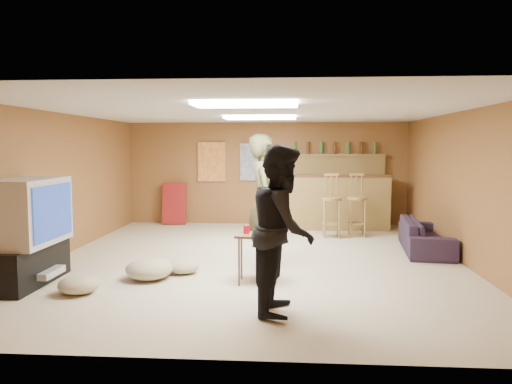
# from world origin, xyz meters

# --- Properties ---
(ground) EXTENTS (7.00, 7.00, 0.00)m
(ground) POSITION_xyz_m (0.00, 0.00, 0.00)
(ground) COLOR tan
(ground) RESTS_ON ground
(ceiling) EXTENTS (6.00, 7.00, 0.02)m
(ceiling) POSITION_xyz_m (0.00, 0.00, 2.20)
(ceiling) COLOR silver
(ceiling) RESTS_ON ground
(wall_back) EXTENTS (6.00, 0.02, 2.20)m
(wall_back) POSITION_xyz_m (0.00, 3.50, 1.10)
(wall_back) COLOR brown
(wall_back) RESTS_ON ground
(wall_front) EXTENTS (6.00, 0.02, 2.20)m
(wall_front) POSITION_xyz_m (0.00, -3.50, 1.10)
(wall_front) COLOR brown
(wall_front) RESTS_ON ground
(wall_left) EXTENTS (0.02, 7.00, 2.20)m
(wall_left) POSITION_xyz_m (-3.00, 0.00, 1.10)
(wall_left) COLOR brown
(wall_left) RESTS_ON ground
(wall_right) EXTENTS (0.02, 7.00, 2.20)m
(wall_right) POSITION_xyz_m (3.00, 0.00, 1.10)
(wall_right) COLOR brown
(wall_right) RESTS_ON ground
(tv_stand) EXTENTS (0.55, 1.30, 0.50)m
(tv_stand) POSITION_xyz_m (-2.72, -1.50, 0.25)
(tv_stand) COLOR black
(tv_stand) RESTS_ON ground
(dvd_box) EXTENTS (0.35, 0.50, 0.08)m
(dvd_box) POSITION_xyz_m (-2.50, -1.50, 0.15)
(dvd_box) COLOR #B2B2B7
(dvd_box) RESTS_ON tv_stand
(tv_body) EXTENTS (0.60, 1.10, 0.80)m
(tv_body) POSITION_xyz_m (-2.65, -1.50, 0.90)
(tv_body) COLOR #B2B2B7
(tv_body) RESTS_ON tv_stand
(tv_screen) EXTENTS (0.02, 0.95, 0.65)m
(tv_screen) POSITION_xyz_m (-2.34, -1.50, 0.90)
(tv_screen) COLOR navy
(tv_screen) RESTS_ON tv_body
(bar_counter) EXTENTS (2.00, 0.60, 1.10)m
(bar_counter) POSITION_xyz_m (1.50, 2.95, 0.55)
(bar_counter) COLOR olive
(bar_counter) RESTS_ON ground
(bar_lip) EXTENTS (2.10, 0.12, 0.05)m
(bar_lip) POSITION_xyz_m (1.50, 2.70, 1.10)
(bar_lip) COLOR #452816
(bar_lip) RESTS_ON bar_counter
(bar_shelf) EXTENTS (2.00, 0.18, 0.05)m
(bar_shelf) POSITION_xyz_m (1.50, 3.40, 1.50)
(bar_shelf) COLOR olive
(bar_shelf) RESTS_ON bar_backing
(bar_backing) EXTENTS (2.00, 0.14, 0.60)m
(bar_backing) POSITION_xyz_m (1.50, 3.42, 1.20)
(bar_backing) COLOR olive
(bar_backing) RESTS_ON bar_counter
(poster_left) EXTENTS (0.60, 0.03, 0.85)m
(poster_left) POSITION_xyz_m (-1.20, 3.46, 1.35)
(poster_left) COLOR #BF3F26
(poster_left) RESTS_ON wall_back
(poster_right) EXTENTS (0.55, 0.03, 0.80)m
(poster_right) POSITION_xyz_m (-0.30, 3.46, 1.35)
(poster_right) COLOR #334C99
(poster_right) RESTS_ON wall_back
(folding_chair_stack) EXTENTS (0.50, 0.26, 0.91)m
(folding_chair_stack) POSITION_xyz_m (-2.00, 3.30, 0.45)
(folding_chair_stack) COLOR maroon
(folding_chair_stack) RESTS_ON ground
(ceiling_panel_front) EXTENTS (1.20, 0.60, 0.04)m
(ceiling_panel_front) POSITION_xyz_m (0.00, -1.50, 2.17)
(ceiling_panel_front) COLOR white
(ceiling_panel_front) RESTS_ON ceiling
(ceiling_panel_back) EXTENTS (1.20, 0.60, 0.04)m
(ceiling_panel_back) POSITION_xyz_m (0.00, 1.20, 2.17)
(ceiling_panel_back) COLOR white
(ceiling_panel_back) RESTS_ON ceiling
(person_olive) EXTENTS (0.52, 0.72, 1.85)m
(person_olive) POSITION_xyz_m (0.16, -0.49, 0.93)
(person_olive) COLOR brown
(person_olive) RESTS_ON ground
(person_black) EXTENTS (0.72, 0.89, 1.71)m
(person_black) POSITION_xyz_m (0.45, -2.28, 0.85)
(person_black) COLOR black
(person_black) RESTS_ON ground
(sofa) EXTENTS (0.88, 1.82, 0.51)m
(sofa) POSITION_xyz_m (2.70, 0.83, 0.26)
(sofa) COLOR black
(sofa) RESTS_ON ground
(tray_table) EXTENTS (0.52, 0.44, 0.61)m
(tray_table) POSITION_xyz_m (0.11, -1.24, 0.30)
(tray_table) COLOR #452816
(tray_table) RESTS_ON ground
(cup_red_near) EXTENTS (0.10, 0.10, 0.10)m
(cup_red_near) POSITION_xyz_m (-0.02, -1.19, 0.66)
(cup_red_near) COLOR #B80C1F
(cup_red_near) RESTS_ON tray_table
(cup_red_far) EXTENTS (0.08, 0.08, 0.10)m
(cup_red_far) POSITION_xyz_m (0.17, -1.30, 0.66)
(cup_red_far) COLOR #B80C1F
(cup_red_far) RESTS_ON tray_table
(cup_blue) EXTENTS (0.11, 0.11, 0.12)m
(cup_blue) POSITION_xyz_m (0.22, -1.13, 0.67)
(cup_blue) COLOR #1734A0
(cup_blue) RESTS_ON tray_table
(bar_stool_left) EXTENTS (0.43, 0.43, 1.30)m
(bar_stool_left) POSITION_xyz_m (1.28, 1.95, 0.65)
(bar_stool_left) COLOR olive
(bar_stool_left) RESTS_ON ground
(bar_stool_right) EXTENTS (0.55, 0.55, 1.32)m
(bar_stool_right) POSITION_xyz_m (1.77, 2.10, 0.66)
(bar_stool_right) COLOR olive
(bar_stool_right) RESTS_ON ground
(cushion_near_tv) EXTENTS (0.62, 0.62, 0.27)m
(cushion_near_tv) POSITION_xyz_m (-1.27, -1.17, 0.13)
(cushion_near_tv) COLOR tan
(cushion_near_tv) RESTS_ON ground
(cushion_mid) EXTENTS (0.45, 0.45, 0.19)m
(cushion_mid) POSITION_xyz_m (-0.90, -0.85, 0.09)
(cushion_mid) COLOR tan
(cushion_mid) RESTS_ON ground
(cushion_far) EXTENTS (0.47, 0.47, 0.21)m
(cushion_far) POSITION_xyz_m (-1.90, -1.83, 0.10)
(cushion_far) COLOR tan
(cushion_far) RESTS_ON ground
(bottle_row) EXTENTS (1.76, 0.08, 0.26)m
(bottle_row) POSITION_xyz_m (1.44, 3.38, 1.65)
(bottle_row) COLOR #3F7233
(bottle_row) RESTS_ON bar_shelf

